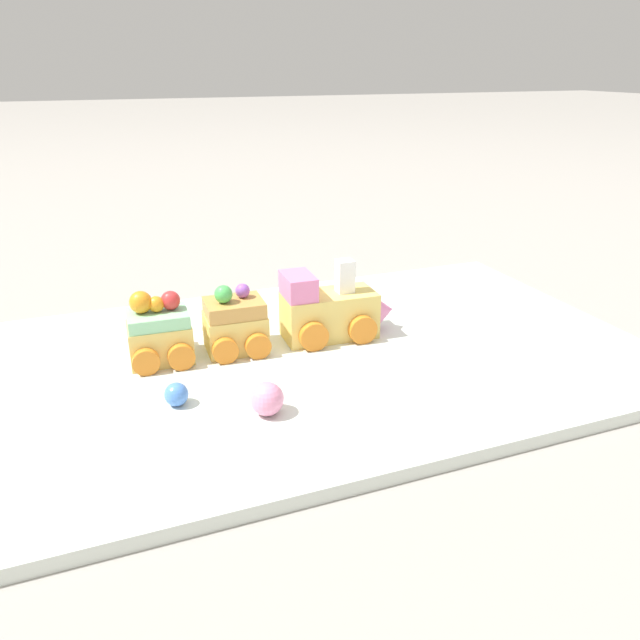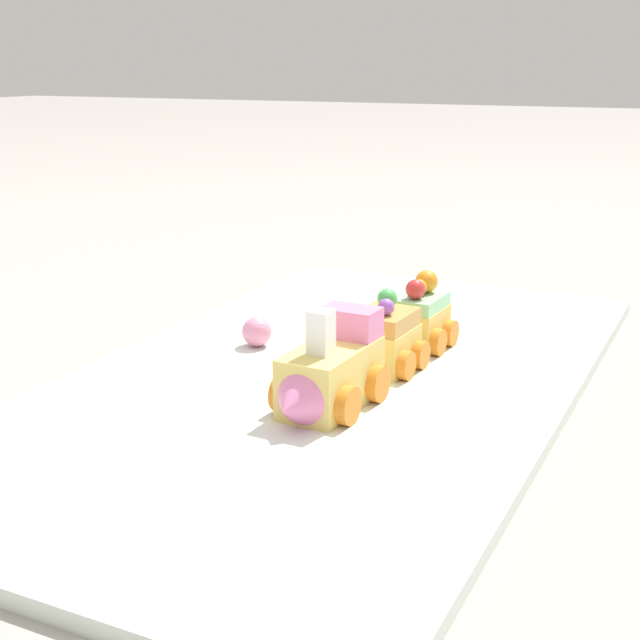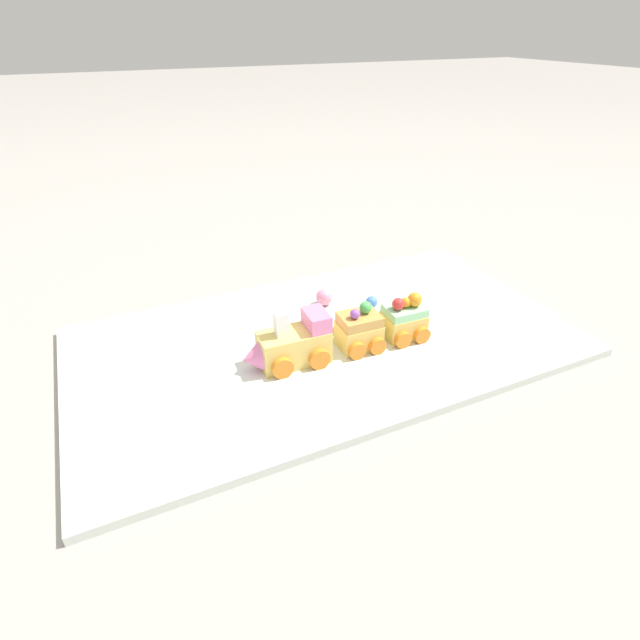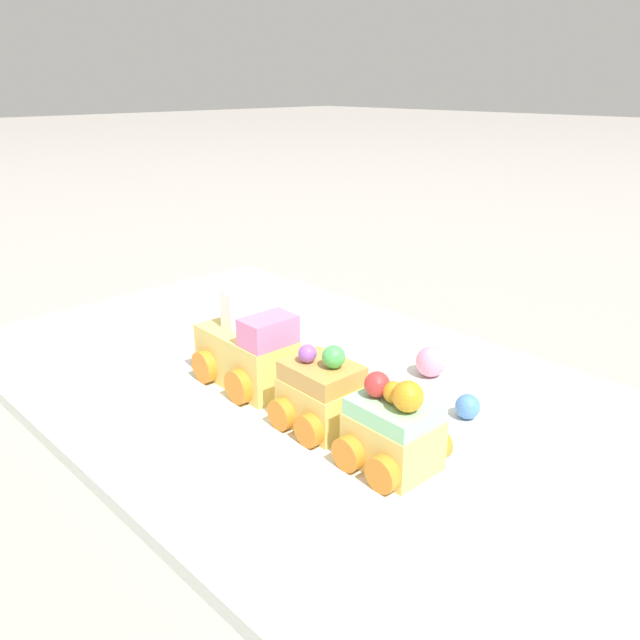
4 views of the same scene
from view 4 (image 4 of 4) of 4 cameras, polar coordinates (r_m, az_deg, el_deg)
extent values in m
plane|color=gray|center=(0.54, 0.54, -7.88)|extent=(10.00, 10.00, 0.00)
cube|color=silver|center=(0.54, 0.54, -7.32)|extent=(0.72, 0.40, 0.01)
cube|color=#EACC66|center=(0.55, -6.73, -3.45)|extent=(0.10, 0.05, 0.05)
cube|color=pink|center=(0.51, -4.75, -0.99)|extent=(0.03, 0.05, 0.02)
cone|color=pink|center=(0.60, -10.01, -1.92)|extent=(0.03, 0.04, 0.04)
cube|color=white|center=(0.55, -7.88, 0.13)|extent=(0.02, 0.02, 0.02)
cube|color=white|center=(0.55, -7.96, 1.77)|extent=(0.02, 0.02, 0.02)
cylinder|color=orange|center=(0.59, -5.99, -2.73)|extent=(0.03, 0.01, 0.03)
cylinder|color=orange|center=(0.56, -10.55, -4.22)|extent=(0.03, 0.01, 0.03)
cylinder|color=orange|center=(0.55, -2.76, -4.36)|extent=(0.03, 0.01, 0.03)
cylinder|color=orange|center=(0.52, -7.49, -6.07)|extent=(0.03, 0.01, 0.03)
cube|color=#EACC66|center=(0.48, 0.16, -7.63)|extent=(0.06, 0.05, 0.04)
cube|color=#CC9347|center=(0.47, 0.16, -4.88)|extent=(0.06, 0.05, 0.01)
sphere|color=#4CBC56|center=(0.46, 1.26, -3.38)|extent=(0.02, 0.02, 0.02)
sphere|color=#9956C6|center=(0.47, -1.16, -3.08)|extent=(0.01, 0.01, 0.01)
cylinder|color=orange|center=(0.51, 1.22, -6.60)|extent=(0.03, 0.01, 0.02)
cylinder|color=orange|center=(0.48, -3.55, -8.60)|extent=(0.03, 0.01, 0.02)
cylinder|color=orange|center=(0.49, 3.78, -7.87)|extent=(0.03, 0.01, 0.02)
cylinder|color=orange|center=(0.46, -1.04, -10.06)|extent=(0.03, 0.01, 0.02)
cube|color=#EACC66|center=(0.44, 6.65, -10.96)|extent=(0.06, 0.05, 0.04)
cube|color=#93DBA3|center=(0.43, 6.79, -8.17)|extent=(0.06, 0.05, 0.01)
sphere|color=orange|center=(0.41, 8.04, -6.93)|extent=(0.02, 0.02, 0.02)
sphere|color=orange|center=(0.42, 6.79, -6.58)|extent=(0.02, 0.02, 0.02)
sphere|color=red|center=(0.43, 5.25, -5.88)|extent=(0.02, 0.02, 0.02)
cylinder|color=orange|center=(0.47, 7.39, -9.61)|extent=(0.03, 0.01, 0.02)
cylinder|color=orange|center=(0.44, 2.58, -12.12)|extent=(0.03, 0.01, 0.02)
cylinder|color=orange|center=(0.45, 10.48, -11.06)|extent=(0.03, 0.01, 0.02)
cylinder|color=orange|center=(0.42, 5.73, -13.85)|extent=(0.03, 0.01, 0.02)
sphere|color=#4C84E0|center=(0.51, 13.34, -7.70)|extent=(0.02, 0.02, 0.02)
sphere|color=pink|center=(0.57, 10.10, -3.77)|extent=(0.03, 0.03, 0.03)
camera|label=1|loc=(0.87, 36.09, 18.21)|focal=35.00mm
camera|label=2|loc=(0.98, -44.76, 15.57)|focal=50.00mm
camera|label=3|loc=(0.66, -70.53, 21.59)|focal=28.00mm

